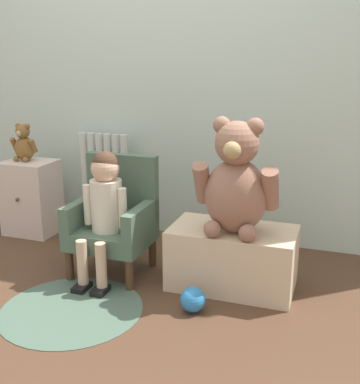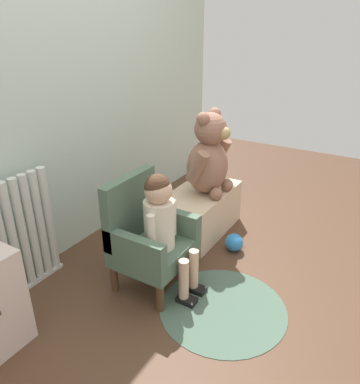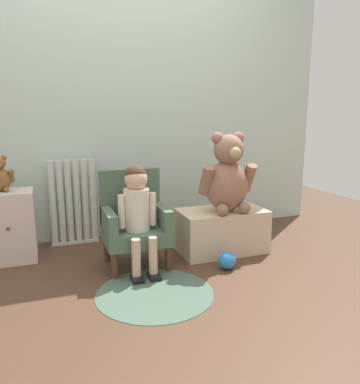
# 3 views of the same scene
# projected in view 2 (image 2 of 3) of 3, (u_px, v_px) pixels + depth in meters

# --- Properties ---
(ground_plane) EXTENTS (6.00, 6.00, 0.00)m
(ground_plane) POSITION_uv_depth(u_px,v_px,m) (223.00, 308.00, 2.04)
(ground_plane) COLOR #4E3322
(back_wall) EXTENTS (3.80, 0.05, 2.40)m
(back_wall) POSITION_uv_depth(u_px,v_px,m) (41.00, 65.00, 2.10)
(back_wall) COLOR silver
(back_wall) RESTS_ON ground_plane
(radiator) EXTENTS (0.37, 0.05, 0.68)m
(radiator) POSITION_uv_depth(u_px,v_px,m) (27.00, 233.00, 2.11)
(radiator) COLOR silver
(radiator) RESTS_ON ground_plane
(child_armchair) EXTENTS (0.42, 0.38, 0.65)m
(child_armchair) POSITION_uv_depth(u_px,v_px,m) (147.00, 236.00, 2.14)
(child_armchair) COLOR #4B6450
(child_armchair) RESTS_ON ground_plane
(child_figure) EXTENTS (0.25, 0.35, 0.70)m
(child_figure) POSITION_uv_depth(u_px,v_px,m) (163.00, 218.00, 2.02)
(child_figure) COLOR beige
(child_figure) RESTS_ON ground_plane
(low_bench) EXTENTS (0.65, 0.36, 0.32)m
(low_bench) POSITION_uv_depth(u_px,v_px,m) (201.00, 211.00, 2.73)
(low_bench) COLOR beige
(low_bench) RESTS_ON ground_plane
(large_teddy_bear) EXTENTS (0.42, 0.30, 0.58)m
(large_teddy_bear) POSITION_uv_depth(u_px,v_px,m) (209.00, 157.00, 2.55)
(large_teddy_bear) COLOR #966854
(large_teddy_bear) RESTS_ON low_bench
(floor_rug) EXTENTS (0.69, 0.69, 0.01)m
(floor_rug) POSITION_uv_depth(u_px,v_px,m) (223.00, 308.00, 2.03)
(floor_rug) COLOR #475F4F
(floor_rug) RESTS_ON ground_plane
(toy_ball) EXTENTS (0.12, 0.12, 0.12)m
(toy_ball) POSITION_uv_depth(u_px,v_px,m) (234.00, 242.00, 2.53)
(toy_ball) COLOR #2C80CC
(toy_ball) RESTS_ON ground_plane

